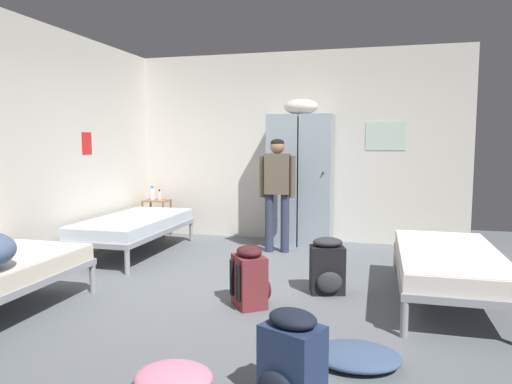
% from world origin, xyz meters
% --- Properties ---
extents(ground_plane, '(7.96, 7.96, 0.00)m').
position_xyz_m(ground_plane, '(0.00, 0.00, 0.00)').
color(ground_plane, slate).
extents(room_backdrop, '(4.95, 5.03, 2.78)m').
position_xyz_m(room_backdrop, '(-1.22, 1.26, 1.39)').
color(room_backdrop, beige).
rests_on(room_backdrop, ground_plane).
extents(locker_bank, '(0.90, 0.55, 2.07)m').
position_xyz_m(locker_bank, '(0.14, 2.21, 0.97)').
color(locker_bank, '#8C99A3').
rests_on(locker_bank, ground_plane).
extents(shelf_unit, '(0.38, 0.30, 0.57)m').
position_xyz_m(shelf_unit, '(-2.11, 2.19, 0.35)').
color(shelf_unit, brown).
rests_on(shelf_unit, ground_plane).
extents(bed_right, '(0.90, 1.90, 0.49)m').
position_xyz_m(bed_right, '(1.86, 0.07, 0.38)').
color(bed_right, gray).
rests_on(bed_right, ground_plane).
extents(bed_left_rear, '(0.90, 1.90, 0.49)m').
position_xyz_m(bed_left_rear, '(-1.86, 1.04, 0.38)').
color(bed_left_rear, gray).
rests_on(bed_left_rear, ground_plane).
extents(person_traveler, '(0.48, 0.22, 1.51)m').
position_xyz_m(person_traveler, '(-0.07, 1.63, 0.91)').
color(person_traveler, '#2D334C').
rests_on(person_traveler, ground_plane).
extents(water_bottle, '(0.07, 0.07, 0.21)m').
position_xyz_m(water_bottle, '(-2.19, 2.21, 0.66)').
color(water_bottle, white).
rests_on(water_bottle, shelf_unit).
extents(lotion_bottle, '(0.05, 0.05, 0.17)m').
position_xyz_m(lotion_bottle, '(-2.04, 2.15, 0.65)').
color(lotion_bottle, beige).
rests_on(lotion_bottle, shelf_unit).
extents(backpack_black, '(0.37, 0.39, 0.55)m').
position_xyz_m(backpack_black, '(0.77, 0.05, 0.26)').
color(backpack_black, black).
rests_on(backpack_black, ground_plane).
extents(backpack_navy, '(0.39, 0.40, 0.55)m').
position_xyz_m(backpack_navy, '(0.79, -1.99, 0.26)').
color(backpack_navy, navy).
rests_on(backpack_navy, ground_plane).
extents(backpack_maroon, '(0.42, 0.41, 0.55)m').
position_xyz_m(backpack_maroon, '(0.14, -0.49, 0.26)').
color(backpack_maroon, maroon).
rests_on(backpack_maroon, ground_plane).
extents(clothes_pile_denim, '(0.60, 0.46, 0.11)m').
position_xyz_m(clothes_pile_denim, '(1.11, -1.39, 0.06)').
color(clothes_pile_denim, '#42567A').
rests_on(clothes_pile_denim, ground_plane).
extents(clothes_pile_pink, '(0.48, 0.42, 0.13)m').
position_xyz_m(clothes_pile_pink, '(0.08, -1.98, 0.06)').
color(clothes_pile_pink, pink).
rests_on(clothes_pile_pink, ground_plane).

